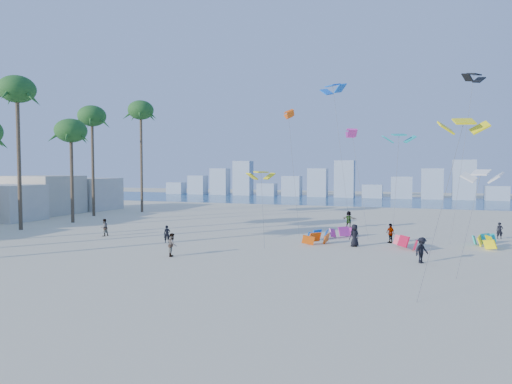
% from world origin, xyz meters
% --- Properties ---
extents(ground, '(220.00, 220.00, 0.00)m').
position_xyz_m(ground, '(0.00, 0.00, 0.00)').
color(ground, beige).
rests_on(ground, ground).
extents(ocean, '(220.00, 220.00, 0.00)m').
position_xyz_m(ocean, '(0.00, 72.00, 0.01)').
color(ocean, navy).
rests_on(ocean, ground).
extents(kitesurfer_near, '(0.67, 0.60, 1.55)m').
position_xyz_m(kitesurfer_near, '(-4.49, 13.73, 0.77)').
color(kitesurfer_near, black).
rests_on(kitesurfer_near, ground).
extents(kitesurfer_mid, '(0.96, 1.04, 1.73)m').
position_xyz_m(kitesurfer_mid, '(-1.03, 8.64, 0.86)').
color(kitesurfer_mid, gray).
rests_on(kitesurfer_mid, ground).
extents(kitesurfers_far, '(36.48, 18.43, 1.88)m').
position_xyz_m(kitesurfers_far, '(9.51, 20.01, 0.89)').
color(kitesurfers_far, black).
rests_on(kitesurfers_far, ground).
extents(grounded_kites, '(16.75, 7.42, 0.97)m').
position_xyz_m(grounded_kites, '(14.17, 19.66, 0.46)').
color(grounded_kites, blue).
rests_on(grounded_kites, ground).
extents(flying_kites, '(28.53, 28.83, 16.40)m').
position_xyz_m(flying_kites, '(12.29, 23.20, 11.18)').
color(flying_kites, '#FFEF0D').
rests_on(flying_kites, ground).
extents(palm_row, '(9.82, 44.80, 16.67)m').
position_xyz_m(palm_row, '(-22.22, 16.20, 12.41)').
color(palm_row, brown).
rests_on(palm_row, ground).
extents(distant_skyline, '(85.00, 3.00, 8.40)m').
position_xyz_m(distant_skyline, '(-1.19, 82.00, 3.09)').
color(distant_skyline, '#9EADBF').
rests_on(distant_skyline, ground).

